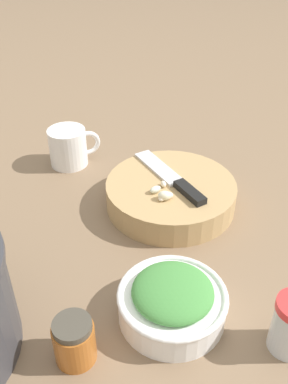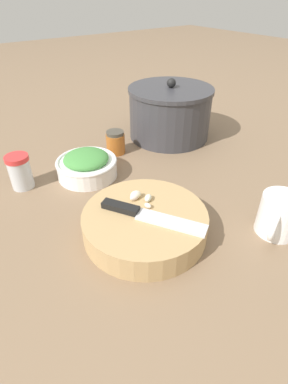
% 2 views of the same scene
% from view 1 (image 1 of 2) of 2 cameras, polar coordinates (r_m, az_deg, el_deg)
% --- Properties ---
extents(ground_plane, '(5.00, 5.00, 0.00)m').
position_cam_1_polar(ground_plane, '(0.80, -1.14, -4.86)').
color(ground_plane, '#7F664C').
extents(cutting_board, '(0.25, 0.25, 0.05)m').
position_cam_1_polar(cutting_board, '(0.84, 3.57, -0.29)').
color(cutting_board, tan).
rests_on(cutting_board, ground_plane).
extents(chef_knife, '(0.20, 0.13, 0.01)m').
position_cam_1_polar(chef_knife, '(0.83, 3.89, 1.75)').
color(chef_knife, black).
rests_on(chef_knife, cutting_board).
extents(garlic_cloves, '(0.06, 0.05, 0.02)m').
position_cam_1_polar(garlic_cloves, '(0.78, 2.53, -0.19)').
color(garlic_cloves, silver).
rests_on(garlic_cloves, cutting_board).
extents(herb_bowl, '(0.16, 0.16, 0.07)m').
position_cam_1_polar(herb_bowl, '(0.63, 3.78, -14.25)').
color(herb_bowl, white).
rests_on(herb_bowl, ground_plane).
extents(coffee_mug, '(0.08, 0.11, 0.09)m').
position_cam_1_polar(coffee_mug, '(0.98, -9.96, 5.95)').
color(coffee_mug, white).
rests_on(coffee_mug, ground_plane).
extents(honey_jar, '(0.06, 0.06, 0.07)m').
position_cam_1_polar(honey_jar, '(0.60, -9.28, -18.99)').
color(honey_jar, '#B26023').
rests_on(honey_jar, ground_plane).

